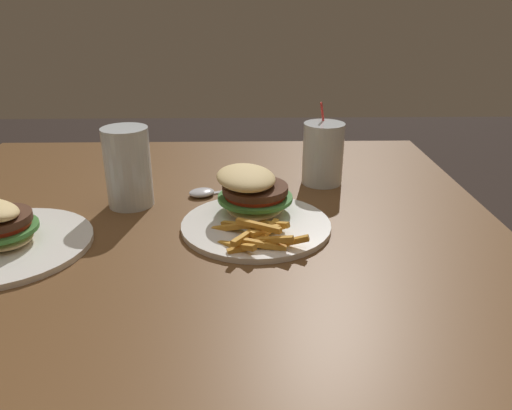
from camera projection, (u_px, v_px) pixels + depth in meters
dining_table at (186, 317)px, 0.87m from camera, size 1.24×1.13×0.72m
meal_plate_near at (254, 205)px, 0.89m from camera, size 0.26×0.26×0.10m
beer_glass at (128, 170)px, 0.95m from camera, size 0.09×0.09×0.15m
juice_glass at (323, 156)px, 1.06m from camera, size 0.09×0.09×0.17m
spoon at (205, 192)px, 1.02m from camera, size 0.09×0.16×0.01m
meal_plate_far at (0, 233)px, 0.80m from camera, size 0.28×0.28×0.10m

